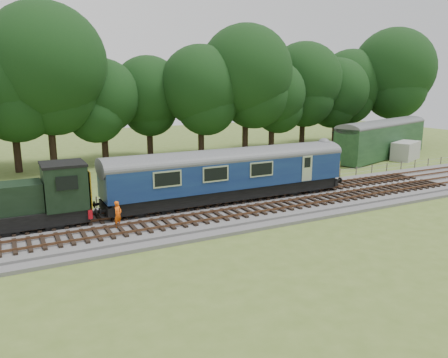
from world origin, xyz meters
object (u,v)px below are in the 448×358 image
dmu_railcar (230,170)px  worker (118,214)px  shunter_loco (15,203)px  parked_coach (383,137)px  caravan (406,151)px

dmu_railcar → worker: (-8.62, -2.20, -1.46)m
worker → shunter_loco: bearing=116.7°
shunter_loco → worker: shunter_loco is taller
worker → parked_coach: 36.56m
dmu_railcar → shunter_loco: bearing=180.0°
caravan → dmu_railcar: bearing=173.4°
shunter_loco → worker: 5.80m
caravan → shunter_loco: bearing=168.1°
dmu_railcar → worker: dmu_railcar is taller
parked_coach → caravan: (1.37, -2.28, -1.43)m
dmu_railcar → parked_coach: 27.68m
dmu_railcar → parked_coach: (25.81, 10.01, -0.15)m
parked_coach → caravan: bearing=-77.0°
worker → caravan: (35.80, 9.94, -0.11)m
shunter_loco → parked_coach: parked_coach is taller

